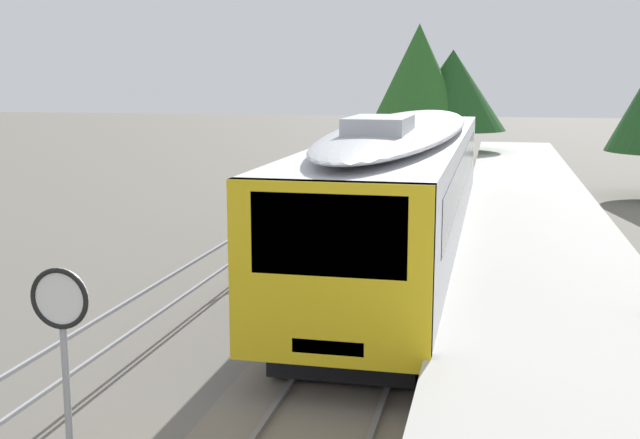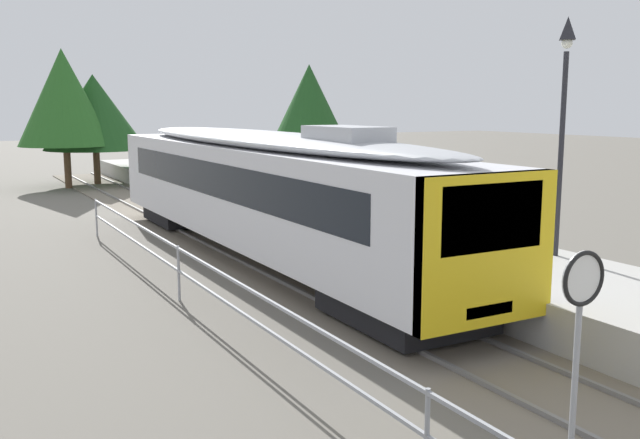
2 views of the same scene
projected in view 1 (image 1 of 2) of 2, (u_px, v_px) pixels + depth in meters
name	position (u px, v px, depth m)	size (l,w,h in m)	color
ground_plane	(268.00, 275.00, 18.62)	(160.00, 160.00, 0.00)	#6B665B
track_rails	(395.00, 281.00, 17.97)	(3.20, 60.00, 0.14)	slate
commuter_train	(405.00, 179.00, 19.30)	(2.82, 18.50, 3.74)	silver
station_platform	(543.00, 270.00, 17.20)	(3.90, 60.00, 0.90)	#B7B5AD
speed_limit_sign	(62.00, 336.00, 7.63)	(0.61, 0.10, 2.81)	#9EA0A5
tree_behind_carpark	(452.00, 90.00, 40.15)	(5.50, 5.50, 6.02)	brown
tree_distant_left	(419.00, 75.00, 39.63)	(4.81, 4.81, 7.27)	brown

